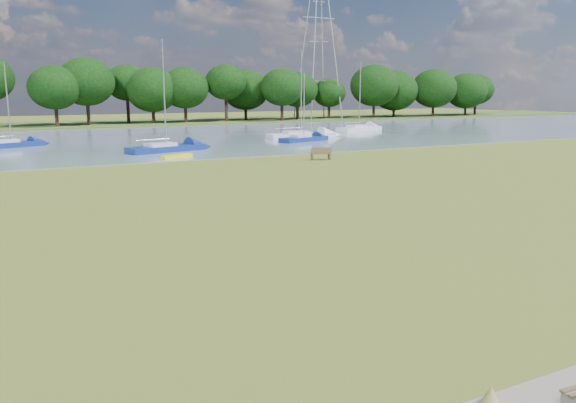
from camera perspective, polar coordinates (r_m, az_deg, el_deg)
name	(u,v)px	position (r m, az deg, el deg)	size (l,w,h in m)	color
ground	(260,232)	(21.09, -2.86, -3.09)	(220.00, 220.00, 0.00)	olive
river	(91,142)	(61.43, -19.36, 5.74)	(220.00, 40.00, 0.10)	slate
far_bank	(61,126)	(91.17, -22.07, 7.15)	(220.00, 20.00, 0.40)	#4C6626
riverbank_bench	(321,154)	(42.78, 3.36, 4.87)	(1.63, 0.86, 0.97)	brown
kayak	(177,156)	(44.63, -11.22, 4.55)	(2.62, 0.61, 0.26)	yellow
pylon	(319,16)	(103.38, 3.15, 18.33)	(6.38, 4.47, 28.68)	#A7A8AA
tree_line	(121,86)	(88.23, -16.61, 11.22)	(158.35, 8.17, 9.89)	black
sailboat_0	(303,137)	(57.97, 1.58, 6.54)	(5.96, 3.21, 6.88)	navy
sailboat_1	(11,143)	(57.69, -26.34, 5.39)	(5.72, 3.72, 7.56)	navy
sailboat_4	(359,127)	(73.29, 7.20, 7.48)	(7.34, 3.99, 8.70)	silver
sailboat_5	(300,134)	(61.99, 1.26, 6.90)	(7.68, 2.36, 9.44)	silver
sailboat_7	(166,146)	(49.28, -12.33, 5.51)	(7.15, 3.69, 9.32)	navy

